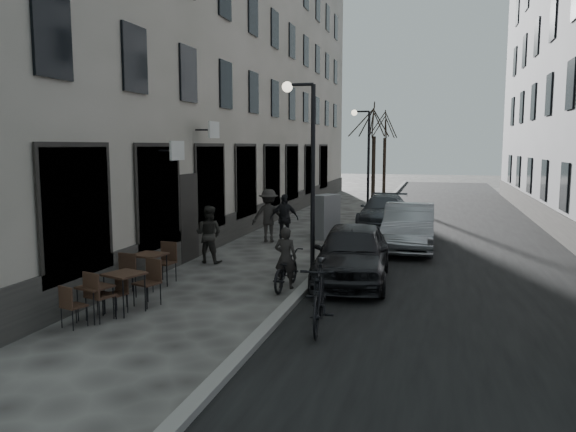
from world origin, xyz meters
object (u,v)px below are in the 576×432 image
at_px(streetlamp_near, 307,156).
at_px(pedestrian_far, 284,219).
at_px(pedestrian_mid, 269,216).
at_px(bistro_set_c, 150,267).
at_px(bicycle, 286,270).
at_px(car_near, 352,253).
at_px(bistro_set_b, 125,288).
at_px(car_mid, 409,227).
at_px(utility_cabinet, 326,217).
at_px(tree_near, 374,121).
at_px(streetlamp_far, 365,151).
at_px(pedestrian_near, 209,234).
at_px(tree_far, 385,125).
at_px(bistro_set_a, 96,299).
at_px(car_far, 384,211).
at_px(moped, 319,295).

xyz_separation_m(streetlamp_near, pedestrian_far, (-1.85, 4.47, -2.29)).
bearing_deg(pedestrian_mid, bistro_set_c, 72.11).
height_order(bicycle, car_near, car_near).
relative_size(bistro_set_b, car_mid, 0.38).
xyz_separation_m(streetlamp_near, utility_cabinet, (-0.63, 5.83, -2.35)).
relative_size(tree_near, utility_cabinet, 3.50).
height_order(utility_cabinet, pedestrian_far, pedestrian_far).
height_order(streetlamp_far, bicycle, streetlamp_far).
height_order(pedestrian_mid, pedestrian_far, pedestrian_mid).
distance_m(streetlamp_far, tree_near, 3.36).
bearing_deg(streetlamp_far, streetlamp_near, -90.00).
bearing_deg(pedestrian_mid, pedestrian_near, 69.58).
distance_m(tree_far, pedestrian_mid, 17.02).
xyz_separation_m(bistro_set_a, car_near, (4.42, 4.42, 0.33)).
bearing_deg(bistro_set_c, tree_far, 88.79).
height_order(tree_near, car_far, tree_near).
distance_m(car_near, car_far, 10.05).
bearing_deg(tree_near, streetlamp_near, -90.28).
height_order(bistro_set_c, pedestrian_near, pedestrian_near).
bearing_deg(streetlamp_near, tree_far, 89.80).
relative_size(tree_far, pedestrian_mid, 3.02).
relative_size(streetlamp_near, pedestrian_near, 3.01).
distance_m(streetlamp_near, pedestrian_far, 5.36).
relative_size(bistro_set_c, pedestrian_near, 1.03).
bearing_deg(pedestrian_near, streetlamp_far, -101.52).
distance_m(car_near, moped, 3.77).
xyz_separation_m(streetlamp_near, car_mid, (2.47, 4.37, -2.41)).
height_order(bistro_set_c, bicycle, bistro_set_c).
distance_m(tree_near, bistro_set_b, 20.07).
distance_m(tree_near, pedestrian_far, 11.35).
relative_size(bistro_set_b, bicycle, 0.99).
height_order(bistro_set_a, car_near, car_near).
height_order(streetlamp_far, tree_far, tree_far).
xyz_separation_m(streetlamp_far, bistro_set_a, (-3.09, -17.03, -2.74)).
bearing_deg(pedestrian_far, car_mid, -27.92).
bearing_deg(pedestrian_mid, streetlamp_far, -119.40).
bearing_deg(bistro_set_b, car_far, 92.01).
height_order(bistro_set_b, car_far, car_far).
xyz_separation_m(car_far, moped, (0.10, -13.82, -0.02)).
relative_size(tree_far, car_near, 1.30).
height_order(bicycle, pedestrian_mid, pedestrian_mid).
bearing_deg(car_far, moped, -87.93).
relative_size(streetlamp_far, tree_far, 0.89).
height_order(streetlamp_near, car_near, streetlamp_near).
relative_size(pedestrian_near, pedestrian_far, 0.97).
xyz_separation_m(pedestrian_mid, car_near, (3.79, -5.20, -0.20)).
distance_m(utility_cabinet, bicycle, 7.49).
bearing_deg(pedestrian_mid, tree_far, -109.85).
xyz_separation_m(bistro_set_b, pedestrian_near, (-0.30, 5.08, 0.34)).
bearing_deg(tree_near, pedestrian_mid, -103.62).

